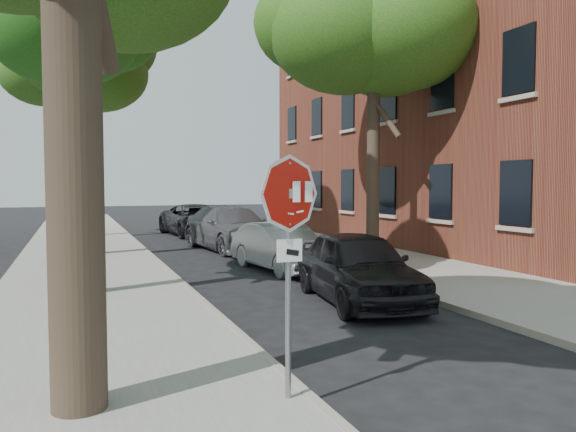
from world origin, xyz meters
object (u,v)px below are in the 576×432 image
apartment_building (492,62)px  tree_right (372,30)px  car_b (282,247)px  stop_sign (289,229)px  car_a (358,266)px  car_c (231,228)px  tree_far (73,75)px  car_d (196,220)px  tree_mid_b (82,12)px

apartment_building → tree_right: (-8.02, -3.89, -0.44)m
car_b → apartment_building: bearing=15.8°
stop_sign → car_b: size_ratio=0.64×
car_a → car_c: car_c is taller
tree_far → car_a: size_ratio=2.15×
car_d → car_b: bearing=-95.4°
stop_sign → car_d: 21.10m
tree_mid_b → car_c: (5.02, 0.35, -7.19)m
tree_mid_b → car_c: 8.78m
car_b → car_d: 11.67m
car_b → car_c: bearing=82.6°
tree_right → car_a: 9.15m
car_b → car_a: bearing=-97.4°
tree_right → car_b: (-3.38, -1.01, -6.54)m
tree_far → tree_right: 14.02m
stop_sign → car_b: stop_sign is taller
tree_far → car_a: bearing=-72.1°
tree_right → apartment_building: bearing=25.9°
tree_mid_b → tree_right: size_ratio=1.11×
tree_mid_b → car_c: tree_mid_b is taller
apartment_building → car_a: apartment_building is taller
car_a → car_c: 9.86m
tree_right → stop_sign: bearing=-123.4°
stop_sign → tree_far: size_ratio=0.28×
tree_far → car_c: bearing=-51.3°
tree_far → tree_right: same height
stop_sign → car_a: size_ratio=0.60×
apartment_building → car_b: bearing=-156.8°
apartment_building → tree_right: 8.93m
apartment_building → car_c: (-11.40, 0.47, -6.85)m
apartment_building → tree_far: bearing=157.0°
stop_sign → car_d: bearing=81.0°
car_a → stop_sign: bearing=-117.8°
stop_sign → tree_far: bearing=95.5°
tree_mid_b → tree_far: (-0.30, 6.99, -0.78)m
car_a → car_c: size_ratio=0.78×
apartment_building → car_d: size_ratio=3.79×
tree_far → tree_right: bearing=-51.7°
tree_far → car_a: (5.32, -16.50, -6.47)m
tree_mid_b → tree_far: 7.04m
stop_sign → car_c: stop_sign is taller
apartment_building → car_d: apartment_building is taller
stop_sign → car_d: (3.30, 20.80, -1.21)m
stop_sign → tree_far: (-2.02, 21.14, 5.26)m
tree_mid_b → stop_sign: bearing=-83.1°
tree_far → car_d: size_ratio=1.75×
tree_right → tree_far: bearing=128.3°
tree_right → car_a: (-3.38, -5.50, -6.47)m
stop_sign → apartment_building: bearing=43.7°
apartment_building → stop_sign: bearing=-136.3°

